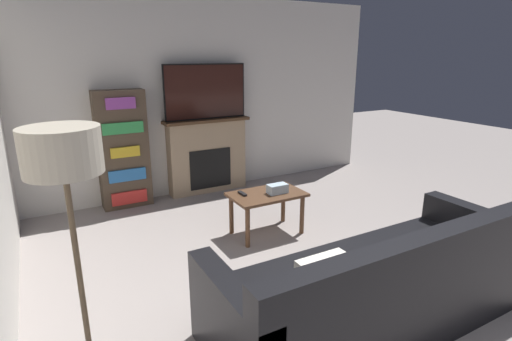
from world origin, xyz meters
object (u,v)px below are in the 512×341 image
at_px(fireplace, 207,155).
at_px(floor_lamp, 65,177).
at_px(tv, 206,92).
at_px(bookshelf, 123,150).
at_px(couch, 378,288).
at_px(coffee_table, 267,200).

height_order(fireplace, floor_lamp, floor_lamp).
xyz_separation_m(tv, floor_lamp, (-2.02, -3.20, -0.04)).
bearing_deg(bookshelf, couch, -72.05).
distance_m(tv, bookshelf, 1.35).
bearing_deg(bookshelf, floor_lamp, -104.98).
bearing_deg(coffee_table, tv, 90.18).
bearing_deg(fireplace, tv, -90.00).
height_order(fireplace, bookshelf, bookshelf).
relative_size(coffee_table, floor_lamp, 0.50).
distance_m(fireplace, floor_lamp, 3.89).
xyz_separation_m(tv, coffee_table, (0.01, -1.65, -1.04)).
distance_m(coffee_table, floor_lamp, 2.74).
relative_size(fireplace, couch, 0.48).
bearing_deg(bookshelf, tv, 0.13).
bearing_deg(bookshelf, coffee_table, -54.59).
bearing_deg(floor_lamp, coffee_table, 37.42).
xyz_separation_m(fireplace, bookshelf, (-1.16, -0.02, 0.22)).
xyz_separation_m(fireplace, floor_lamp, (-2.02, -3.22, 0.86)).
xyz_separation_m(couch, coffee_table, (0.08, 1.73, 0.11)).
bearing_deg(coffee_table, fireplace, 90.18).
distance_m(couch, bookshelf, 3.58).
distance_m(fireplace, bookshelf, 1.19).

